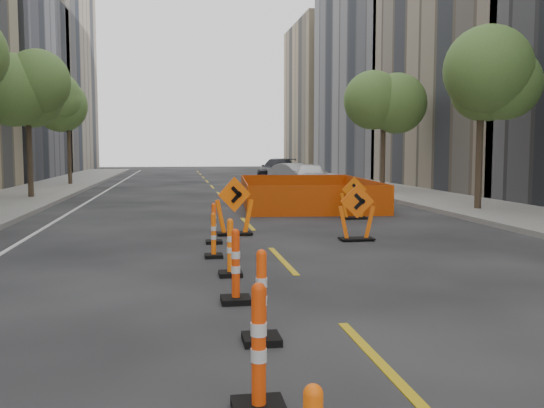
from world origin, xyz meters
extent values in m
plane|color=black|center=(0.00, 0.00, 0.00)|extent=(140.00, 140.00, 0.00)
cube|color=gray|center=(9.00, 12.00, 0.07)|extent=(4.00, 90.00, 0.15)
cube|color=gray|center=(-17.00, 55.60, 10.00)|extent=(12.00, 20.00, 20.00)
cube|color=gray|center=(17.00, 23.80, 7.00)|extent=(12.00, 16.00, 14.00)
cube|color=gray|center=(17.00, 40.20, 10.00)|extent=(12.00, 18.00, 20.00)
cube|color=tan|center=(17.00, 58.60, 8.00)|extent=(12.00, 14.00, 16.00)
cylinder|color=#382B1E|center=(-8.40, 20.00, 1.57)|extent=(0.24, 0.24, 3.15)
sphere|color=#3F7833|center=(-8.40, 20.00, 4.55)|extent=(2.80, 2.80, 2.80)
cylinder|color=#382B1E|center=(-8.40, 30.00, 1.57)|extent=(0.24, 0.24, 3.15)
sphere|color=#3F7833|center=(-8.40, 30.00, 4.55)|extent=(2.80, 2.80, 2.80)
cylinder|color=#382B1E|center=(8.40, 12.00, 1.57)|extent=(0.24, 0.24, 3.15)
sphere|color=#3F7833|center=(8.40, 12.00, 4.55)|extent=(2.80, 2.80, 2.80)
cylinder|color=#382B1E|center=(8.40, 22.00, 1.57)|extent=(0.24, 0.24, 3.15)
sphere|color=#3F7833|center=(8.40, 22.00, 4.55)|extent=(2.80, 2.80, 2.80)
imported|color=white|center=(5.13, 24.27, 0.75)|extent=(2.63, 4.67, 1.50)
imported|color=#B0B0B6|center=(5.15, 29.10, 0.67)|extent=(2.96, 4.30, 1.34)
imported|color=black|center=(5.03, 34.43, 0.78)|extent=(3.84, 5.79, 1.56)
camera|label=1|loc=(-2.08, -7.84, 2.23)|focal=40.00mm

